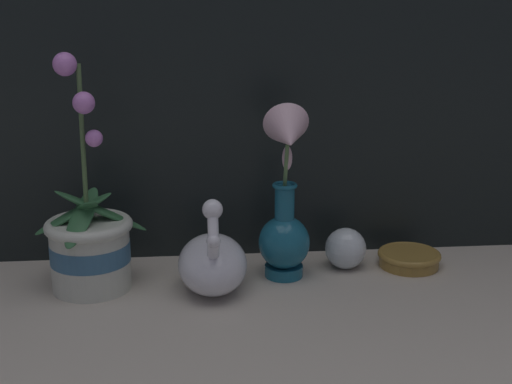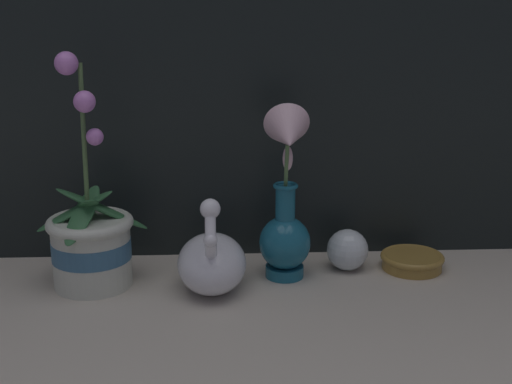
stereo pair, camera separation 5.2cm
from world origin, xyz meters
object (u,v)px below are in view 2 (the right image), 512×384
Objects in this scene: orchid_potted_plant at (91,240)px; swan_figurine at (212,260)px; amber_dish at (412,260)px; blue_vase at (286,211)px; glass_sphere at (347,250)px.

orchid_potted_plant reaches higher than swan_figurine.
orchid_potted_plant is 3.45× the size of amber_dish.
swan_figurine is (0.21, -0.03, -0.03)m from orchid_potted_plant.
orchid_potted_plant is 2.20× the size of swan_figurine.
swan_figurine is at bearing -8.05° from orchid_potted_plant.
orchid_potted_plant is 1.27× the size of blue_vase.
blue_vase is 0.27m from amber_dish.
amber_dish is at bearing 8.38° from blue_vase.
swan_figurine is 2.41× the size of glass_sphere.
orchid_potted_plant is at bearing 171.95° from swan_figurine.
swan_figurine reaches higher than glass_sphere.
swan_figurine is at bearing -162.50° from glass_sphere.
blue_vase reaches higher than glass_sphere.
blue_vase is 2.71× the size of amber_dish.
amber_dish is at bearing 11.57° from swan_figurine.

